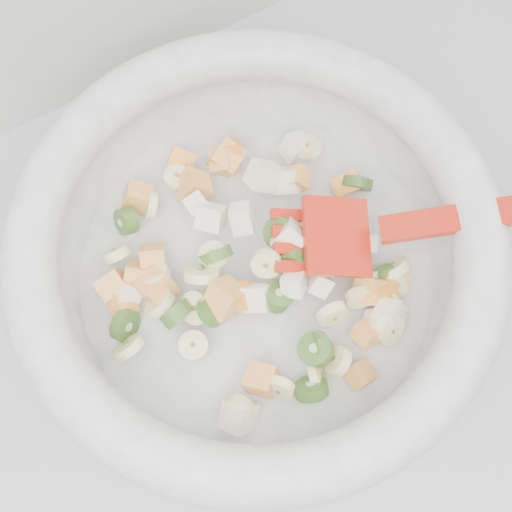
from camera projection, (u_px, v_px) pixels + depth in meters
counter at (340, 350)px, 0.98m from camera, size 2.00×0.60×0.90m
mixing_bowl at (257, 251)px, 0.50m from camera, size 0.46×0.38×0.13m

